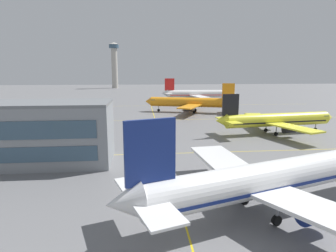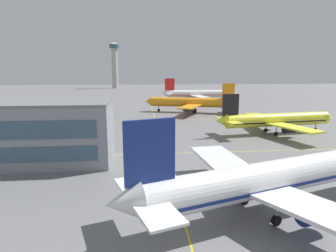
% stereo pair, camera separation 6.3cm
% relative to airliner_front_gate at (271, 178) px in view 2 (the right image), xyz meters
% --- Properties ---
extents(airliner_front_gate, '(36.34, 31.08, 11.59)m').
position_rel_airliner_front_gate_xyz_m(airliner_front_gate, '(0.00, 0.00, 0.00)').
color(airliner_front_gate, white).
rests_on(airliner_front_gate, ground).
extents(airliner_second_row, '(32.67, 27.96, 10.16)m').
position_rel_airliner_front_gate_xyz_m(airliner_second_row, '(19.24, 38.76, -0.49)').
color(airliner_second_row, yellow).
rests_on(airliner_second_row, ground).
extents(airliner_third_row, '(34.71, 29.60, 10.97)m').
position_rel_airliner_front_gate_xyz_m(airliner_third_row, '(4.49, 76.98, -0.21)').
color(airliner_third_row, orange).
rests_on(airliner_third_row, ground).
extents(airliner_far_left_stand, '(37.34, 32.24, 11.62)m').
position_rel_airliner_front_gate_xyz_m(airliner_far_left_stand, '(14.03, 111.96, 0.01)').
color(airliner_far_left_stand, white).
rests_on(airliner_far_left_stand, ground).
extents(taxiway_markings, '(146.90, 164.70, 0.01)m').
position_rel_airliner_front_gate_xyz_m(taxiway_markings, '(-9.87, 42.54, -3.95)').
color(taxiway_markings, yellow).
rests_on(taxiway_markings, ground).
extents(control_tower, '(8.82, 8.82, 39.04)m').
position_rel_airliner_front_gate_xyz_m(control_tower, '(-36.87, 228.69, 18.63)').
color(control_tower, '#ADA89E').
rests_on(control_tower, ground).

